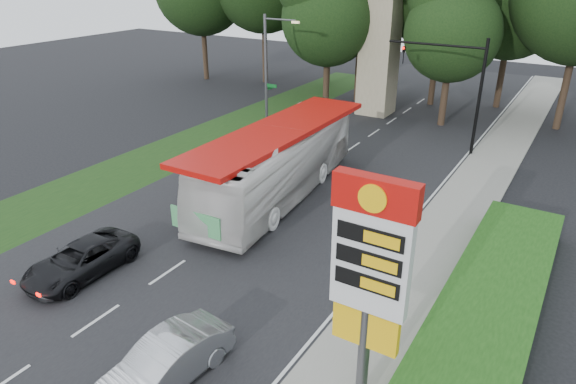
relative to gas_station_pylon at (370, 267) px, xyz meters
The scene contains 13 objects.
ground 10.41m from the gas_station_pylon, 167.77° to the right, with size 120.00×120.00×0.00m, color black.
road_surface 14.30m from the gas_station_pylon, 132.60° to the left, with size 14.00×80.00×0.02m, color black.
sidewalk_right 10.95m from the gas_station_pylon, 94.00° to the left, with size 3.00×80.00×0.12m, color gray.
grass_verge_left 25.01m from the gas_station_pylon, 139.44° to the left, with size 5.00×50.00×0.02m, color #193814.
hedge 7.49m from the gas_station_pylon, 69.05° to the left, with size 3.00×14.00×1.20m, color #1C4913.
gas_station_pylon is the anchor object (origin of this frame).
traffic_signal_mast 22.29m from the gas_station_pylon, 99.09° to the left, with size 6.10×0.35×7.20m.
streetlight_signs 25.74m from the gas_station_pylon, 128.96° to the left, with size 2.75×0.98×8.00m.
monument 30.17m from the gas_station_pylon, 111.80° to the left, with size 3.00×3.00×10.05m.
tree_monument_right 28.32m from the gas_station_pylon, 101.71° to the left, with size 6.72×6.72×13.20m.
transit_bus 14.28m from the gas_station_pylon, 131.74° to the left, with size 3.10×13.23×3.68m, color white.
sedan_silver 6.75m from the gas_station_pylon, 156.22° to the right, with size 1.52×4.36×1.44m, color #ACAFB4.
suv_charcoal 12.59m from the gas_station_pylon, behind, with size 2.13×4.63×1.29m, color black.
Camera 1 is at (13.04, -8.20, 11.35)m, focal length 32.00 mm.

